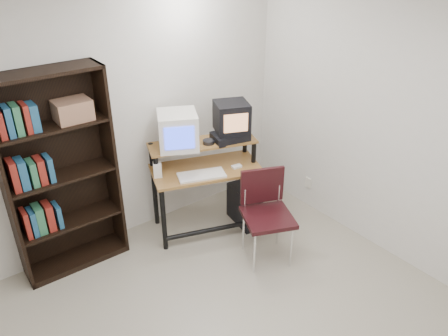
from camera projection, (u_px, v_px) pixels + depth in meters
back_wall at (108, 121)px, 4.16m from camera, size 4.00×0.01×2.60m
right_wall at (417, 136)px, 3.84m from camera, size 0.01×4.00×2.60m
computer_desk at (206, 172)px, 4.55m from camera, size 1.23×0.89×0.98m
crt_monitor at (178, 130)px, 4.33m from camera, size 0.51×0.51×0.36m
vcr at (230, 137)px, 4.53m from camera, size 0.41×0.34×0.08m
crt_tv at (232, 117)px, 4.48m from camera, size 0.43×0.43×0.31m
cd_spindle at (209, 142)px, 4.44m from camera, size 0.15×0.15×0.05m
keyboard at (202, 176)px, 4.36m from camera, size 0.51×0.36×0.03m
mousepad at (235, 169)px, 4.52m from camera, size 0.28×0.26×0.01m
mouse at (237, 167)px, 4.52m from camera, size 0.11×0.08×0.03m
desk_speaker at (158, 170)px, 4.32m from camera, size 0.10×0.10×0.17m
pc_tower at (244, 206)px, 4.83m from camera, size 0.27×0.48×0.42m
school_chair at (266, 206)px, 4.19m from camera, size 0.60×0.60×0.91m
bookshelf at (59, 173)px, 3.90m from camera, size 0.97×0.34×1.92m
wall_outlet at (308, 183)px, 5.11m from camera, size 0.02×0.08×0.12m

